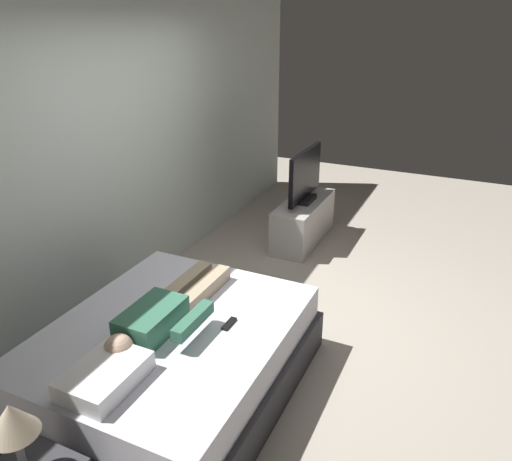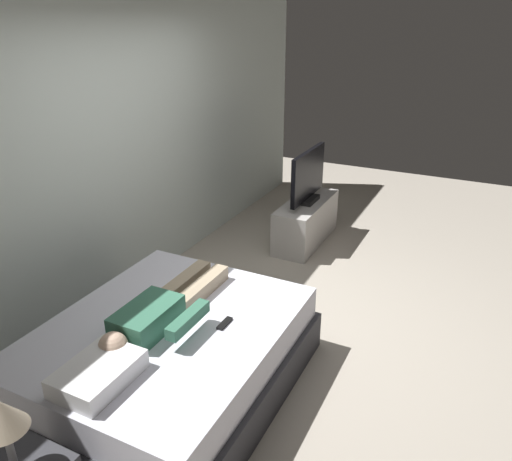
{
  "view_description": "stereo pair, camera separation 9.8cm",
  "coord_description": "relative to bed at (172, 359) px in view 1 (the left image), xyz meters",
  "views": [
    {
      "loc": [
        -3.33,
        -1.18,
        2.47
      ],
      "look_at": [
        0.34,
        0.53,
        0.69
      ],
      "focal_mm": 34.91,
      "sensor_mm": 36.0,
      "label": 1
    },
    {
      "loc": [
        -3.29,
        -1.27,
        2.47
      ],
      "look_at": [
        0.34,
        0.53,
        0.69
      ],
      "focal_mm": 34.91,
      "sensor_mm": 36.0,
      "label": 2
    }
  ],
  "objects": [
    {
      "name": "tv",
      "position": [
        2.75,
        0.04,
        0.52
      ],
      "size": [
        0.88,
        0.2,
        0.59
      ],
      "color": "black",
      "rests_on": "tv_stand"
    },
    {
      "name": "pillow",
      "position": [
        -0.63,
        0.0,
        0.34
      ],
      "size": [
        0.48,
        0.34,
        0.12
      ],
      "primitive_type": "cube",
      "color": "white",
      "rests_on": "bed"
    },
    {
      "name": "bed",
      "position": [
        0.0,
        0.0,
        0.0
      ],
      "size": [
        1.9,
        1.57,
        0.54
      ],
      "color": "#333338",
      "rests_on": "ground"
    },
    {
      "name": "ground_plane",
      "position": [
        1.04,
        -0.53,
        -0.26
      ],
      "size": [
        10.0,
        10.0,
        0.0
      ],
      "primitive_type": "plane",
      "color": "#ADA393"
    },
    {
      "name": "lamp",
      "position": [
        -1.25,
        -0.06,
        0.59
      ],
      "size": [
        0.22,
        0.22,
        0.42
      ],
      "color": "#59595B",
      "rests_on": "nightstand"
    },
    {
      "name": "tv_stand",
      "position": [
        2.75,
        0.04,
        -0.01
      ],
      "size": [
        1.1,
        0.4,
        0.5
      ],
      "primitive_type": "cube",
      "color": "#B7B2AD",
      "rests_on": "ground"
    },
    {
      "name": "person",
      "position": [
        0.03,
        0.05,
        0.36
      ],
      "size": [
        1.26,
        0.46,
        0.18
      ],
      "color": "#387056",
      "rests_on": "bed"
    },
    {
      "name": "back_wall",
      "position": [
        1.44,
        1.2,
        1.14
      ],
      "size": [
        6.4,
        0.1,
        2.8
      ],
      "primitive_type": "cube",
      "color": "silver",
      "rests_on": "ground"
    },
    {
      "name": "remote",
      "position": [
        0.18,
        -0.36,
        0.29
      ],
      "size": [
        0.15,
        0.04,
        0.02
      ],
      "primitive_type": "cube",
      "color": "black",
      "rests_on": "bed"
    }
  ]
}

